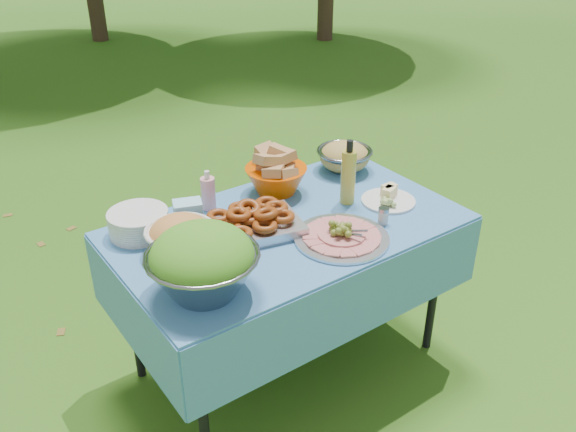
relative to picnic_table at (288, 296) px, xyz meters
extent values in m
plane|color=#193609|center=(0.00, 0.00, -0.38)|extent=(80.00, 80.00, 0.00)
cube|color=#7BBAEC|center=(0.00, 0.00, 0.00)|extent=(1.46, 0.86, 0.76)
cylinder|color=silver|center=(-0.54, 0.30, 0.43)|extent=(0.32, 0.32, 0.10)
cube|color=#9EDCF4|center=(-0.34, 0.24, 0.43)|extent=(0.14, 0.12, 0.11)
cylinder|color=pink|center=(-0.20, 0.32, 0.47)|extent=(0.07, 0.07, 0.18)
cube|color=#B5B6BB|center=(-0.15, 0.03, 0.43)|extent=(0.44, 0.35, 0.09)
cylinder|color=silver|center=(0.11, -0.23, 0.43)|extent=(0.43, 0.43, 0.09)
cylinder|color=gold|center=(0.33, 0.01, 0.53)|extent=(0.08, 0.08, 0.30)
cylinder|color=silver|center=(0.49, -0.10, 0.41)|extent=(0.29, 0.29, 0.07)
cylinder|color=silver|center=(0.33, -0.23, 0.42)|extent=(0.05, 0.05, 0.07)
camera|label=1|loc=(-1.30, -1.82, 1.68)|focal=38.00mm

